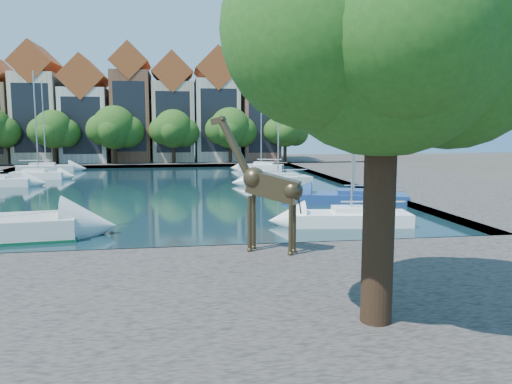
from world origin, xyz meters
TOP-DOWN VIEW (x-y plane):
  - ground at (0.00, 0.00)m, footprint 160.00×160.00m
  - water_basin at (0.00, 24.00)m, footprint 38.00×50.00m
  - near_quay at (0.00, -7.00)m, footprint 50.00×14.00m
  - far_quay at (0.00, 56.00)m, footprint 60.00×16.00m
  - right_quay at (25.00, 24.00)m, footprint 14.00×52.00m
  - plane_tree at (7.62, -9.01)m, footprint 8.32×6.40m
  - townhouse_west_mid at (-17.00, 55.99)m, footprint 5.94×9.18m
  - townhouse_west_inner at (-10.50, 55.99)m, footprint 6.43×9.18m
  - townhouse_center at (-4.00, 55.99)m, footprint 5.44×9.18m
  - townhouse_east_inner at (2.00, 55.99)m, footprint 5.94×9.18m
  - townhouse_east_mid at (8.50, 55.99)m, footprint 6.43×9.18m
  - townhouse_east_end at (15.00, 55.99)m, footprint 5.44×9.18m
  - far_tree_west at (-13.91, 50.49)m, footprint 6.76×5.20m
  - far_tree_mid_west at (-5.89, 50.49)m, footprint 7.80×6.00m
  - far_tree_mid_east at (2.10, 50.49)m, footprint 7.02×5.40m
  - far_tree_east at (10.11, 50.49)m, footprint 7.54×5.80m
  - far_tree_far_east at (18.09, 50.49)m, footprint 6.76×5.20m
  - giraffe_statue at (5.99, -1.35)m, footprint 3.47×2.18m
  - sailboat_left_d at (-12.00, 34.64)m, footprint 5.56×2.54m
  - sailboat_left_e at (-13.56, 44.00)m, footprint 6.80×3.04m
  - sailboat_right_a at (12.00, 5.43)m, footprint 6.64×3.07m
  - sailboat_right_b at (15.00, 13.29)m, footprint 7.87×4.69m
  - sailboat_right_c at (12.00, 25.92)m, footprint 6.52×2.90m
  - sailboat_right_d at (12.94, 41.31)m, footprint 5.86×3.81m

SIDE VIEW (x-z plane):
  - ground at x=0.00m, z-range 0.00..0.00m
  - water_basin at x=0.00m, z-range 0.00..0.08m
  - near_quay at x=0.00m, z-range 0.00..0.50m
  - far_quay at x=0.00m, z-range 0.00..0.50m
  - right_quay at x=25.00m, z-range 0.00..0.50m
  - sailboat_right_b at x=15.00m, z-range -4.42..5.59m
  - sailboat_right_a at x=12.00m, z-range -4.65..5.90m
  - sailboat_right_c at x=12.00m, z-range -4.84..6.13m
  - sailboat_left_e at x=-13.56m, z-range -4.86..6.19m
  - sailboat_right_d at x=12.94m, z-range -4.48..5.85m
  - sailboat_left_d at x=-12.00m, z-range -4.89..6.29m
  - giraffe_statue at x=5.99m, z-range 0.45..5.85m
  - far_tree_west at x=-13.91m, z-range 1.40..8.76m
  - far_tree_far_east at x=18.09m, z-range 1.40..8.76m
  - far_tree_mid_east at x=2.10m, z-range 1.37..8.89m
  - far_tree_east at x=10.11m, z-range 1.32..9.16m
  - far_tree_mid_west at x=-5.89m, z-range 1.29..9.29m
  - townhouse_east_end at x=15.00m, z-range -0.11..14.32m
  - townhouse_west_inner at x=-10.50m, z-range -0.22..14.92m
  - plane_tree at x=7.62m, z-range 2.36..12.98m
  - townhouse_east_inner at x=2.00m, z-range -0.16..15.63m
  - townhouse_east_mid at x=8.50m, z-range -0.22..16.43m
  - townhouse_west_mid at x=-17.00m, z-range -0.16..16.63m
  - townhouse_center at x=-4.00m, z-range -0.10..16.83m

